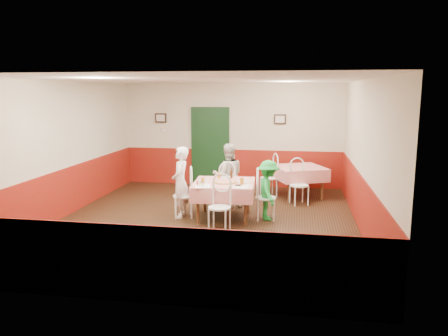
% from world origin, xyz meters
% --- Properties ---
extents(floor, '(7.00, 7.00, 0.00)m').
position_xyz_m(floor, '(0.00, 0.00, 0.00)').
color(floor, black).
rests_on(floor, ground).
extents(ceiling, '(7.00, 7.00, 0.00)m').
position_xyz_m(ceiling, '(0.00, 0.00, 2.80)').
color(ceiling, white).
rests_on(ceiling, back_wall).
extents(back_wall, '(6.00, 0.10, 2.80)m').
position_xyz_m(back_wall, '(0.00, 3.50, 1.40)').
color(back_wall, beige).
rests_on(back_wall, ground).
extents(front_wall, '(6.00, 0.10, 2.80)m').
position_xyz_m(front_wall, '(0.00, -3.50, 1.40)').
color(front_wall, beige).
rests_on(front_wall, ground).
extents(left_wall, '(0.10, 7.00, 2.80)m').
position_xyz_m(left_wall, '(-3.00, 0.00, 1.40)').
color(left_wall, beige).
rests_on(left_wall, ground).
extents(right_wall, '(0.10, 7.00, 2.80)m').
position_xyz_m(right_wall, '(3.00, 0.00, 1.40)').
color(right_wall, beige).
rests_on(right_wall, ground).
extents(wainscot_back, '(6.00, 0.03, 1.00)m').
position_xyz_m(wainscot_back, '(0.00, 3.48, 0.50)').
color(wainscot_back, maroon).
rests_on(wainscot_back, ground).
extents(wainscot_front, '(6.00, 0.03, 1.00)m').
position_xyz_m(wainscot_front, '(0.00, -3.48, 0.50)').
color(wainscot_front, maroon).
rests_on(wainscot_front, ground).
extents(wainscot_left, '(0.03, 7.00, 1.00)m').
position_xyz_m(wainscot_left, '(-2.98, 0.00, 0.50)').
color(wainscot_left, maroon).
rests_on(wainscot_left, ground).
extents(wainscot_right, '(0.03, 7.00, 1.00)m').
position_xyz_m(wainscot_right, '(2.98, 0.00, 0.50)').
color(wainscot_right, maroon).
rests_on(wainscot_right, ground).
extents(door, '(0.96, 0.06, 2.10)m').
position_xyz_m(door, '(-0.60, 3.45, 1.05)').
color(door, black).
rests_on(door, ground).
extents(picture_left, '(0.32, 0.03, 0.26)m').
position_xyz_m(picture_left, '(-2.00, 3.45, 1.85)').
color(picture_left, black).
rests_on(picture_left, back_wall).
extents(picture_right, '(0.32, 0.03, 0.26)m').
position_xyz_m(picture_right, '(1.30, 3.45, 1.85)').
color(picture_right, black).
rests_on(picture_right, back_wall).
extents(thermostat, '(0.10, 0.03, 0.10)m').
position_xyz_m(thermostat, '(-1.90, 3.45, 1.50)').
color(thermostat, white).
rests_on(thermostat, back_wall).
extents(main_table, '(1.30, 1.30, 0.77)m').
position_xyz_m(main_table, '(0.32, 0.29, 0.38)').
color(main_table, red).
rests_on(main_table, ground).
extents(second_table, '(1.47, 1.47, 0.77)m').
position_xyz_m(second_table, '(1.84, 2.42, 0.38)').
color(second_table, red).
rests_on(second_table, ground).
extents(chair_left, '(0.53, 0.53, 0.90)m').
position_xyz_m(chair_left, '(-0.53, 0.24, 0.45)').
color(chair_left, white).
rests_on(chair_left, ground).
extents(chair_right, '(0.47, 0.47, 0.90)m').
position_xyz_m(chair_right, '(1.17, 0.35, 0.45)').
color(chair_right, white).
rests_on(chair_right, ground).
extents(chair_far, '(0.45, 0.45, 0.90)m').
position_xyz_m(chair_far, '(0.26, 1.14, 0.45)').
color(chair_far, white).
rests_on(chair_far, ground).
extents(chair_near, '(0.46, 0.46, 0.90)m').
position_xyz_m(chair_near, '(0.38, -0.56, 0.45)').
color(chair_near, white).
rests_on(chair_near, ground).
extents(chair_second_a, '(0.55, 0.55, 0.90)m').
position_xyz_m(chair_second_a, '(1.09, 2.42, 0.45)').
color(chair_second_a, white).
rests_on(chair_second_a, ground).
extents(chair_second_b, '(0.55, 0.55, 0.90)m').
position_xyz_m(chair_second_b, '(1.84, 1.67, 0.45)').
color(chair_second_b, white).
rests_on(chair_second_b, ground).
extents(pizza, '(0.51, 0.51, 0.03)m').
position_xyz_m(pizza, '(0.35, 0.25, 0.78)').
color(pizza, '#B74723').
rests_on(pizza, main_table).
extents(plate_left, '(0.27, 0.27, 0.01)m').
position_xyz_m(plate_left, '(-0.13, 0.28, 0.77)').
color(plate_left, white).
rests_on(plate_left, main_table).
extents(plate_right, '(0.27, 0.27, 0.01)m').
position_xyz_m(plate_right, '(0.73, 0.34, 0.77)').
color(plate_right, white).
rests_on(plate_right, main_table).
extents(plate_far, '(0.27, 0.27, 0.01)m').
position_xyz_m(plate_far, '(0.29, 0.71, 0.77)').
color(plate_far, white).
rests_on(plate_far, main_table).
extents(glass_a, '(0.07, 0.07, 0.12)m').
position_xyz_m(glass_a, '(-0.06, 0.02, 0.82)').
color(glass_a, '#BF7219').
rests_on(glass_a, main_table).
extents(glass_b, '(0.08, 0.08, 0.14)m').
position_xyz_m(glass_b, '(0.71, 0.09, 0.83)').
color(glass_b, '#BF7219').
rests_on(glass_b, main_table).
extents(glass_c, '(0.08, 0.08, 0.13)m').
position_xyz_m(glass_c, '(0.15, 0.66, 0.83)').
color(glass_c, '#BF7219').
rests_on(glass_c, main_table).
extents(beer_bottle, '(0.06, 0.06, 0.20)m').
position_xyz_m(beer_bottle, '(0.41, 0.69, 0.86)').
color(beer_bottle, '#381C0A').
rests_on(beer_bottle, main_table).
extents(shaker_a, '(0.04, 0.04, 0.09)m').
position_xyz_m(shaker_a, '(-0.07, -0.18, 0.81)').
color(shaker_a, silver).
rests_on(shaker_a, main_table).
extents(shaker_b, '(0.04, 0.04, 0.09)m').
position_xyz_m(shaker_b, '(-0.01, -0.21, 0.81)').
color(shaker_b, silver).
rests_on(shaker_b, main_table).
extents(shaker_c, '(0.04, 0.04, 0.09)m').
position_xyz_m(shaker_c, '(-0.14, -0.10, 0.81)').
color(shaker_c, '#B23319').
rests_on(shaker_c, main_table).
extents(menu_left, '(0.38, 0.45, 0.00)m').
position_xyz_m(menu_left, '(-0.03, -0.16, 0.76)').
color(menu_left, white).
rests_on(menu_left, main_table).
extents(menu_right, '(0.35, 0.44, 0.00)m').
position_xyz_m(menu_right, '(0.73, -0.06, 0.76)').
color(menu_right, white).
rests_on(menu_right, main_table).
extents(wallet, '(0.12, 0.10, 0.02)m').
position_xyz_m(wallet, '(0.65, -0.01, 0.77)').
color(wallet, black).
rests_on(wallet, main_table).
extents(diner_left, '(0.39, 0.56, 1.47)m').
position_xyz_m(diner_left, '(-0.58, 0.23, 0.73)').
color(diner_left, gray).
rests_on(diner_left, ground).
extents(diner_far, '(0.81, 0.70, 1.44)m').
position_xyz_m(diner_far, '(0.26, 1.19, 0.72)').
color(diner_far, gray).
rests_on(diner_far, ground).
extents(diner_right, '(0.61, 0.87, 1.22)m').
position_xyz_m(diner_right, '(1.22, 0.35, 0.61)').
color(diner_right, gray).
rests_on(diner_right, ground).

